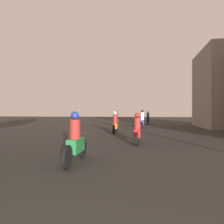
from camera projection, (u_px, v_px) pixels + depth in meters
motorcycle_green at (76, 142)px, 6.51m from camera, size 0.60×2.11×1.54m
motorcycle_red at (137, 131)px, 10.53m from camera, size 0.60×2.05×1.47m
motorcycle_orange at (115, 124)px, 15.58m from camera, size 0.60×2.04×1.55m
motorcycle_blue at (142, 121)px, 20.57m from camera, size 0.60×2.09×1.68m
motorcycle_yellow at (116, 120)px, 23.24m from camera, size 0.60×1.91×1.62m
motorcycle_black at (148, 119)px, 25.61m from camera, size 0.60×1.93×1.58m
building_right_far at (222, 89)px, 20.89m from camera, size 4.07×7.34×7.39m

